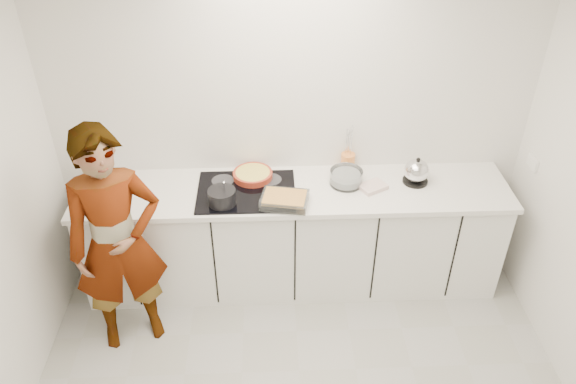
{
  "coord_description": "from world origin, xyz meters",
  "views": [
    {
      "loc": [
        -0.18,
        -2.14,
        3.29
      ],
      "look_at": [
        -0.05,
        1.05,
        1.05
      ],
      "focal_mm": 35.0,
      "sensor_mm": 36.0,
      "label": 1
    }
  ],
  "objects_px": {
    "tart_dish": "(253,175)",
    "kettle": "(416,172)",
    "hob": "(246,191)",
    "mixing_bowl": "(346,178)",
    "baking_dish": "(285,199)",
    "utensil_crock": "(348,162)",
    "cook": "(117,244)",
    "saucepan": "(222,197)"
  },
  "relations": [
    {
      "from": "utensil_crock",
      "to": "saucepan",
      "type": "bearing_deg",
      "value": -155.41
    },
    {
      "from": "baking_dish",
      "to": "utensil_crock",
      "type": "bearing_deg",
      "value": 42.01
    },
    {
      "from": "baking_dish",
      "to": "utensil_crock",
      "type": "relative_size",
      "value": 2.73
    },
    {
      "from": "tart_dish",
      "to": "baking_dish",
      "type": "bearing_deg",
      "value": -56.15
    },
    {
      "from": "hob",
      "to": "saucepan",
      "type": "xyz_separation_m",
      "value": [
        -0.17,
        -0.15,
        0.06
      ]
    },
    {
      "from": "utensil_crock",
      "to": "kettle",
      "type": "bearing_deg",
      "value": -22.55
    },
    {
      "from": "hob",
      "to": "utensil_crock",
      "type": "distance_m",
      "value": 0.84
    },
    {
      "from": "tart_dish",
      "to": "hob",
      "type": "bearing_deg",
      "value": -105.21
    },
    {
      "from": "baking_dish",
      "to": "cook",
      "type": "bearing_deg",
      "value": -163.63
    },
    {
      "from": "tart_dish",
      "to": "utensil_crock",
      "type": "relative_size",
      "value": 2.57
    },
    {
      "from": "tart_dish",
      "to": "kettle",
      "type": "bearing_deg",
      "value": -4.17
    },
    {
      "from": "cook",
      "to": "mixing_bowl",
      "type": "bearing_deg",
      "value": 1.01
    },
    {
      "from": "tart_dish",
      "to": "kettle",
      "type": "distance_m",
      "value": 1.23
    },
    {
      "from": "saucepan",
      "to": "mixing_bowl",
      "type": "relative_size",
      "value": 0.73
    },
    {
      "from": "tart_dish",
      "to": "kettle",
      "type": "relative_size",
      "value": 1.46
    },
    {
      "from": "tart_dish",
      "to": "saucepan",
      "type": "distance_m",
      "value": 0.39
    },
    {
      "from": "saucepan",
      "to": "cook",
      "type": "bearing_deg",
      "value": -152.66
    },
    {
      "from": "tart_dish",
      "to": "mixing_bowl",
      "type": "relative_size",
      "value": 1.1
    },
    {
      "from": "cook",
      "to": "saucepan",
      "type": "bearing_deg",
      "value": 8.31
    },
    {
      "from": "hob",
      "to": "mixing_bowl",
      "type": "relative_size",
      "value": 2.27
    },
    {
      "from": "tart_dish",
      "to": "baking_dish",
      "type": "xyz_separation_m",
      "value": [
        0.23,
        -0.34,
        0.01
      ]
    },
    {
      "from": "baking_dish",
      "to": "mixing_bowl",
      "type": "relative_size",
      "value": 1.16
    },
    {
      "from": "saucepan",
      "to": "hob",
      "type": "bearing_deg",
      "value": 42.02
    },
    {
      "from": "baking_dish",
      "to": "mixing_bowl",
      "type": "bearing_deg",
      "value": 28.16
    },
    {
      "from": "saucepan",
      "to": "cook",
      "type": "xyz_separation_m",
      "value": [
        -0.68,
        -0.35,
        -0.11
      ]
    },
    {
      "from": "utensil_crock",
      "to": "tart_dish",
      "type": "bearing_deg",
      "value": -171.25
    },
    {
      "from": "hob",
      "to": "utensil_crock",
      "type": "height_order",
      "value": "utensil_crock"
    },
    {
      "from": "mixing_bowl",
      "to": "baking_dish",
      "type": "bearing_deg",
      "value": -151.84
    },
    {
      "from": "hob",
      "to": "tart_dish",
      "type": "height_order",
      "value": "tart_dish"
    },
    {
      "from": "saucepan",
      "to": "kettle",
      "type": "relative_size",
      "value": 0.98
    },
    {
      "from": "mixing_bowl",
      "to": "utensil_crock",
      "type": "xyz_separation_m",
      "value": [
        0.04,
        0.21,
        0.02
      ]
    },
    {
      "from": "tart_dish",
      "to": "kettle",
      "type": "xyz_separation_m",
      "value": [
        1.23,
        -0.09,
        0.05
      ]
    },
    {
      "from": "baking_dish",
      "to": "hob",
      "type": "bearing_deg",
      "value": 148.2
    },
    {
      "from": "hob",
      "to": "kettle",
      "type": "relative_size",
      "value": 3.02
    },
    {
      "from": "tart_dish",
      "to": "cook",
      "type": "xyz_separation_m",
      "value": [
        -0.9,
        -0.68,
        -0.08
      ]
    },
    {
      "from": "mixing_bowl",
      "to": "hob",
      "type": "bearing_deg",
      "value": -173.9
    },
    {
      "from": "kettle",
      "to": "mixing_bowl",
      "type": "bearing_deg",
      "value": -179.73
    },
    {
      "from": "hob",
      "to": "cook",
      "type": "distance_m",
      "value": 0.99
    },
    {
      "from": "hob",
      "to": "mixing_bowl",
      "type": "distance_m",
      "value": 0.75
    },
    {
      "from": "cook",
      "to": "tart_dish",
      "type": "bearing_deg",
      "value": 17.95
    },
    {
      "from": "mixing_bowl",
      "to": "utensil_crock",
      "type": "bearing_deg",
      "value": 79.7
    },
    {
      "from": "saucepan",
      "to": "cook",
      "type": "relative_size",
      "value": 0.13
    }
  ]
}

